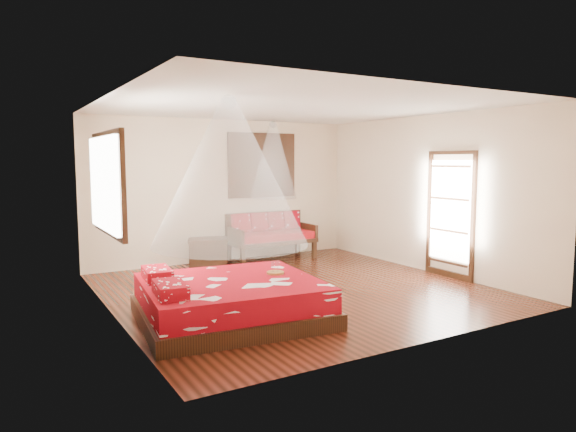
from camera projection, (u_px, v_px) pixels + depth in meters
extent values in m
cube|color=black|center=(296.00, 290.00, 8.00)|extent=(5.50, 5.50, 0.02)
cube|color=white|center=(296.00, 106.00, 7.70)|extent=(5.50, 5.50, 0.02)
cube|color=beige|center=(109.00, 208.00, 6.47)|extent=(0.02, 5.50, 2.80)
cube|color=beige|center=(427.00, 194.00, 9.24)|extent=(0.02, 5.50, 2.80)
cube|color=beige|center=(224.00, 191.00, 10.22)|extent=(5.50, 0.02, 2.80)
cube|color=beige|center=(430.00, 217.00, 5.49)|extent=(5.50, 0.02, 2.80)
cube|color=black|center=(231.00, 312.00, 6.47)|extent=(2.42, 2.23, 0.20)
cube|color=maroon|center=(231.00, 292.00, 6.44)|extent=(2.31, 2.12, 0.30)
cube|color=maroon|center=(170.00, 289.00, 5.69)|extent=(0.38, 0.61, 0.15)
cube|color=maroon|center=(157.00, 274.00, 6.46)|extent=(0.38, 0.61, 0.15)
cube|color=black|center=(243.00, 256.00, 9.69)|extent=(0.08, 0.08, 0.42)
cube|color=black|center=(314.00, 248.00, 10.50)|extent=(0.08, 0.08, 0.42)
cube|color=black|center=(229.00, 250.00, 10.25)|extent=(0.08, 0.08, 0.42)
cube|color=black|center=(298.00, 244.00, 11.06)|extent=(0.08, 0.08, 0.42)
cube|color=black|center=(272.00, 241.00, 10.35)|extent=(1.74, 0.77, 0.08)
cube|color=#7F0B04|center=(272.00, 236.00, 10.34)|extent=(1.68, 0.71, 0.14)
cube|color=black|center=(264.00, 225.00, 10.62)|extent=(1.74, 0.06, 0.55)
cube|color=black|center=(235.00, 236.00, 9.92)|extent=(0.06, 0.77, 0.30)
cube|color=black|center=(307.00, 230.00, 10.75)|extent=(0.06, 0.77, 0.30)
cube|color=maroon|center=(241.00, 224.00, 10.22)|extent=(0.37, 0.19, 0.38)
cube|color=maroon|center=(258.00, 223.00, 10.41)|extent=(0.37, 0.19, 0.38)
cube|color=maroon|center=(275.00, 221.00, 10.61)|extent=(0.37, 0.19, 0.38)
cube|color=maroon|center=(291.00, 220.00, 10.80)|extent=(0.37, 0.19, 0.38)
cube|color=black|center=(208.00, 253.00, 9.84)|extent=(0.84, 0.73, 0.47)
cube|color=black|center=(208.00, 240.00, 9.81)|extent=(0.90, 0.78, 0.05)
cube|color=black|center=(262.00, 165.00, 10.55)|extent=(1.52, 0.06, 1.32)
cube|color=black|center=(262.00, 165.00, 10.54)|extent=(1.35, 0.04, 1.10)
cube|color=black|center=(108.00, 184.00, 6.63)|extent=(0.08, 1.74, 1.34)
cube|color=silver|center=(111.00, 184.00, 6.65)|extent=(0.04, 1.54, 1.10)
cube|color=black|center=(450.00, 216.00, 8.74)|extent=(0.08, 1.02, 2.16)
cube|color=white|center=(450.00, 211.00, 8.72)|extent=(0.03, 0.82, 1.70)
cylinder|color=brown|center=(275.00, 273.00, 6.80)|extent=(0.23, 0.23, 0.03)
cone|color=white|center=(229.00, 173.00, 6.28)|extent=(1.94, 1.94, 1.80)
cone|color=white|center=(273.00, 160.00, 10.14)|extent=(0.93, 0.93, 1.50)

